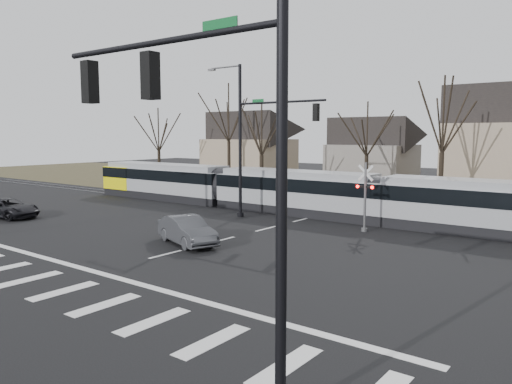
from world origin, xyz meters
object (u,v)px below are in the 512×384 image
Objects in this scene: tram at (294,190)px; rail_crossing_signal at (365,199)px; sedan at (187,230)px; suv at (7,208)px.

rail_crossing_signal is (6.89, -3.21, 0.23)m from tram.
rail_crossing_signal is at bearing -13.71° from sedan.
rail_crossing_signal reaches higher than suv.
sedan is (1.12, -11.81, -0.94)m from tram.
suv is 23.56m from rail_crossing_signal.
rail_crossing_signal is at bearing -24.95° from tram.
tram is at bearing 155.05° from rail_crossing_signal.
rail_crossing_signal is (21.24, 10.13, 1.24)m from suv.
suv is at bearing 115.76° from sedan.
suv is (-15.47, -1.53, -0.07)m from sedan.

